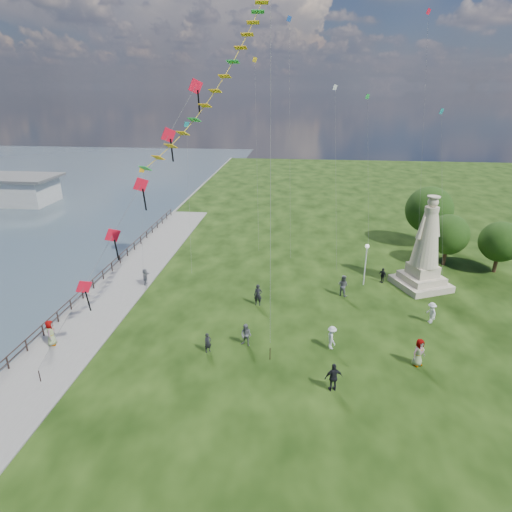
# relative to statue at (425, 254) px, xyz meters

# --- Properties ---
(waterfront) EXTENTS (200.00, 200.00, 1.51)m
(waterfront) POSITION_rel_statue_xyz_m (-28.63, -6.88, -3.28)
(waterfront) COLOR #33474D
(waterfront) RESTS_ON ground
(statue) EXTENTS (5.53, 5.53, 8.52)m
(statue) POSITION_rel_statue_xyz_m (0.00, 0.00, 0.00)
(statue) COLOR tan
(statue) RESTS_ON ground
(lamppost) EXTENTS (0.37, 0.37, 4.01)m
(lamppost) POSITION_rel_statue_xyz_m (-5.17, -0.20, -0.32)
(lamppost) COLOR silver
(lamppost) RESTS_ON ground
(tree_row) EXTENTS (9.54, 11.88, 6.87)m
(tree_row) POSITION_rel_statue_xyz_m (4.41, 8.44, 0.56)
(tree_row) COLOR #382314
(tree_row) RESTS_ON ground
(person_0) EXTENTS (0.63, 0.62, 1.45)m
(person_0) POSITION_rel_statue_xyz_m (-17.24, -12.43, -2.49)
(person_0) COLOR black
(person_0) RESTS_ON ground
(person_1) EXTENTS (0.95, 0.76, 1.69)m
(person_1) POSITION_rel_statue_xyz_m (-14.72, -11.36, -2.37)
(person_1) COLOR #595960
(person_1) RESTS_ON ground
(person_2) EXTENTS (0.84, 1.22, 1.73)m
(person_2) POSITION_rel_statue_xyz_m (-8.72, -11.05, -2.35)
(person_2) COLOR silver
(person_2) RESTS_ON ground
(person_3) EXTENTS (1.22, 0.84, 1.88)m
(person_3) POSITION_rel_statue_xyz_m (-8.86, -15.59, -2.27)
(person_3) COLOR black
(person_3) RESTS_ON ground
(person_4) EXTENTS (1.11, 1.00, 1.94)m
(person_4) POSITION_rel_statue_xyz_m (-3.16, -12.40, -2.25)
(person_4) COLOR #595960
(person_4) RESTS_ON ground
(person_5) EXTENTS (0.73, 1.48, 1.55)m
(person_5) POSITION_rel_statue_xyz_m (-25.28, -2.50, -2.44)
(person_5) COLOR #595960
(person_5) RESTS_ON ground
(person_6) EXTENTS (0.68, 0.45, 1.86)m
(person_6) POSITION_rel_statue_xyz_m (-14.52, -5.21, -2.29)
(person_6) COLOR black
(person_6) RESTS_ON ground
(person_7) EXTENTS (1.10, 1.01, 1.93)m
(person_7) POSITION_rel_statue_xyz_m (-7.30, -2.61, -2.25)
(person_7) COLOR #595960
(person_7) RESTS_ON ground
(person_8) EXTENTS (0.84, 1.22, 1.72)m
(person_8) POSITION_rel_statue_xyz_m (-0.85, -6.64, -2.36)
(person_8) COLOR silver
(person_8) RESTS_ON ground
(person_9) EXTENTS (0.87, 0.95, 1.46)m
(person_9) POSITION_rel_statue_xyz_m (-3.38, 0.53, -2.48)
(person_9) COLOR black
(person_9) RESTS_ON ground
(person_10) EXTENTS (0.79, 1.05, 1.91)m
(person_10) POSITION_rel_statue_xyz_m (-28.40, -12.91, -2.26)
(person_10) COLOR #595960
(person_10) RESTS_ON ground
(red_kite_train) EXTENTS (9.01, 9.35, 17.71)m
(red_kite_train) POSITION_rel_statue_xyz_m (-21.56, -11.29, 7.71)
(red_kite_train) COLOR black
(red_kite_train) RESTS_ON ground
(small_kites) EXTENTS (29.60, 14.13, 24.01)m
(small_kites) POSITION_rel_statue_xyz_m (-10.77, 7.83, 10.76)
(small_kites) COLOR teal
(small_kites) RESTS_ON ground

